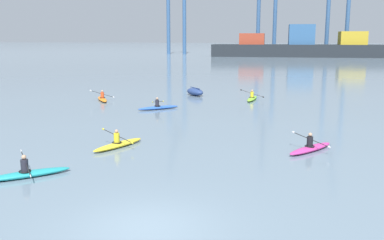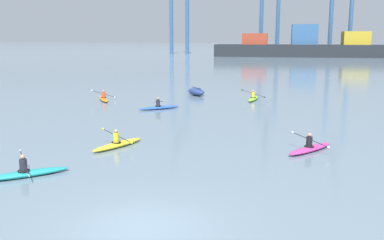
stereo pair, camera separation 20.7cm
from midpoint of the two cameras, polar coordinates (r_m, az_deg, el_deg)
name	(u,v)px [view 2 (the right image)]	position (r m, az deg, el deg)	size (l,w,h in m)	color
ground_plane	(142,227)	(13.41, -6.17, -13.86)	(800.00, 800.00, 0.00)	slate
container_barge	(304,47)	(127.84, 14.70, 9.32)	(50.32, 8.70, 9.05)	#1E2328
gantry_crane_west_mid	(270,2)	(140.98, 10.34, 15.06)	(6.35, 17.15, 35.36)	#335684
capsized_dinghy	(196,92)	(42.03, 0.71, 3.76)	(2.46, 2.73, 0.76)	navy
kayak_teal	(26,173)	(18.87, -20.80, -6.54)	(2.98, 2.65, 0.95)	teal
kayak_orange	(104,99)	(39.38, -11.48, 2.79)	(2.25, 3.23, 1.03)	orange
kayak_blue	(159,107)	(33.99, -4.21, 1.72)	(3.04, 2.58, 0.95)	#2856B2
kayak_lime	(253,98)	(39.22, 8.26, 2.87)	(2.21, 3.45, 0.97)	#7ABC2D
kayak_magenta	(310,148)	(22.29, 15.60, -3.58)	(2.57, 3.05, 0.95)	#C13384
kayak_yellow	(118,144)	(22.61, -9.57, -3.12)	(2.06, 3.33, 0.95)	yellow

